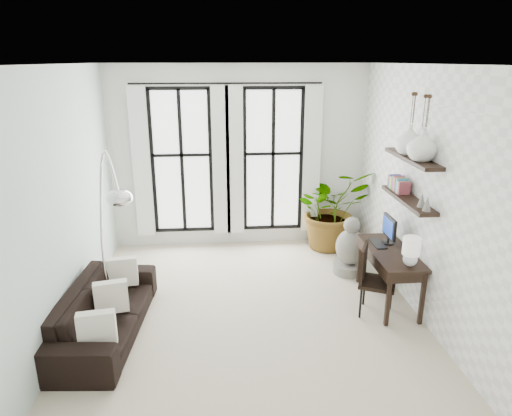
{
  "coord_description": "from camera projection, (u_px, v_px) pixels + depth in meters",
  "views": [
    {
      "loc": [
        -0.34,
        -5.42,
        3.24
      ],
      "look_at": [
        0.12,
        0.3,
        1.38
      ],
      "focal_mm": 32.0,
      "sensor_mm": 36.0,
      "label": 1
    }
  ],
  "objects": [
    {
      "name": "floor",
      "position": [
        249.0,
        312.0,
        6.16
      ],
      "size": [
        5.0,
        5.0,
        0.0
      ],
      "primitive_type": "plane",
      "color": "beige",
      "rests_on": "ground"
    },
    {
      "name": "ceiling",
      "position": [
        247.0,
        64.0,
        5.17
      ],
      "size": [
        5.0,
        5.0,
        0.0
      ],
      "primitive_type": "plane",
      "color": "white",
      "rests_on": "wall_back"
    },
    {
      "name": "wall_left",
      "position": [
        62.0,
        203.0,
        5.49
      ],
      "size": [
        0.0,
        5.0,
        5.0
      ],
      "primitive_type": "plane",
      "rotation": [
        1.57,
        0.0,
        1.57
      ],
      "color": "silver",
      "rests_on": "floor"
    },
    {
      "name": "wall_right",
      "position": [
        423.0,
        195.0,
        5.84
      ],
      "size": [
        0.0,
        5.0,
        5.0
      ],
      "primitive_type": "plane",
      "rotation": [
        1.57,
        0.0,
        -1.57
      ],
      "color": "white",
      "rests_on": "floor"
    },
    {
      "name": "wall_back",
      "position": [
        239.0,
        158.0,
        8.04
      ],
      "size": [
        4.5,
        0.0,
        4.5
      ],
      "primitive_type": "plane",
      "rotation": [
        1.57,
        0.0,
        0.0
      ],
      "color": "white",
      "rests_on": "floor"
    },
    {
      "name": "windows",
      "position": [
        228.0,
        161.0,
        7.97
      ],
      "size": [
        3.26,
        0.13,
        2.65
      ],
      "color": "white",
      "rests_on": "wall_back"
    },
    {
      "name": "wall_shelves",
      "position": [
        408.0,
        182.0,
        5.95
      ],
      "size": [
        0.25,
        1.3,
        0.6
      ],
      "color": "black",
      "rests_on": "wall_right"
    },
    {
      "name": "sofa",
      "position": [
        104.0,
        311.0,
        5.59
      ],
      "size": [
        1.0,
        2.2,
        0.63
      ],
      "primitive_type": "imported",
      "rotation": [
        0.0,
        0.0,
        1.49
      ],
      "color": "black",
      "rests_on": "floor"
    },
    {
      "name": "throw_pillows",
      "position": [
        111.0,
        297.0,
        5.54
      ],
      "size": [
        0.4,
        1.52,
        0.4
      ],
      "color": "white",
      "rests_on": "sofa"
    },
    {
      "name": "plant",
      "position": [
        331.0,
        208.0,
        8.1
      ],
      "size": [
        1.55,
        1.42,
        1.46
      ],
      "primitive_type": "imported",
      "rotation": [
        0.0,
        0.0,
        0.24
      ],
      "color": "#2D7228",
      "rests_on": "floor"
    },
    {
      "name": "desk",
      "position": [
        392.0,
        256.0,
        6.16
      ],
      "size": [
        0.55,
        1.31,
        1.17
      ],
      "color": "black",
      "rests_on": "floor"
    },
    {
      "name": "desk_chair",
      "position": [
        371.0,
        276.0,
        6.0
      ],
      "size": [
        0.6,
        0.6,
        0.95
      ],
      "rotation": [
        0.0,
        0.0,
        -0.43
      ],
      "color": "black",
      "rests_on": "floor"
    },
    {
      "name": "arc_lamp",
      "position": [
        107.0,
        195.0,
        5.46
      ],
      "size": [
        0.72,
        0.84,
        2.25
      ],
      "color": "silver",
      "rests_on": "floor"
    },
    {
      "name": "buddha",
      "position": [
        350.0,
        250.0,
        7.2
      ],
      "size": [
        0.52,
        0.52,
        0.93
      ],
      "color": "gray",
      "rests_on": "floor"
    },
    {
      "name": "vase_a",
      "position": [
        423.0,
        145.0,
        5.51
      ],
      "size": [
        0.37,
        0.37,
        0.38
      ],
      "primitive_type": "imported",
      "color": "white",
      "rests_on": "shelf_upper"
    },
    {
      "name": "vase_b",
      "position": [
        409.0,
        140.0,
        5.89
      ],
      "size": [
        0.37,
        0.37,
        0.38
      ],
      "primitive_type": "imported",
      "color": "white",
      "rests_on": "shelf_upper"
    }
  ]
}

